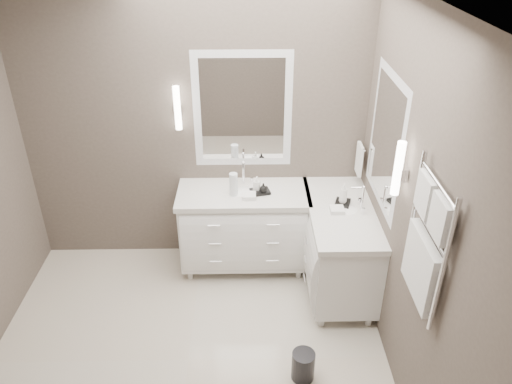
{
  "coord_description": "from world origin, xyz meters",
  "views": [
    {
      "loc": [
        0.49,
        -2.8,
        3.17
      ],
      "look_at": [
        0.56,
        0.7,
        1.15
      ],
      "focal_mm": 35.0,
      "sensor_mm": 36.0,
      "label": 1
    }
  ],
  "objects_px": {
    "vanity_right": "(339,243)",
    "waste_bin": "(303,366)",
    "vanity_back": "(244,224)",
    "towel_ladder": "(425,247)"
  },
  "relations": [
    {
      "from": "vanity_right",
      "to": "waste_bin",
      "type": "distance_m",
      "value": 1.22
    },
    {
      "from": "vanity_right",
      "to": "waste_bin",
      "type": "relative_size",
      "value": 4.99
    },
    {
      "from": "vanity_back",
      "to": "waste_bin",
      "type": "distance_m",
      "value": 1.52
    },
    {
      "from": "waste_bin",
      "to": "vanity_right",
      "type": "bearing_deg",
      "value": 68.56
    },
    {
      "from": "towel_ladder",
      "to": "waste_bin",
      "type": "bearing_deg",
      "value": 161.52
    },
    {
      "from": "vanity_right",
      "to": "towel_ladder",
      "type": "distance_m",
      "value": 1.6
    },
    {
      "from": "vanity_back",
      "to": "vanity_right",
      "type": "height_order",
      "value": "same"
    },
    {
      "from": "vanity_back",
      "to": "vanity_right",
      "type": "relative_size",
      "value": 1.0
    },
    {
      "from": "vanity_back",
      "to": "towel_ladder",
      "type": "relative_size",
      "value": 1.38
    },
    {
      "from": "vanity_back",
      "to": "vanity_right",
      "type": "bearing_deg",
      "value": -20.38
    }
  ]
}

